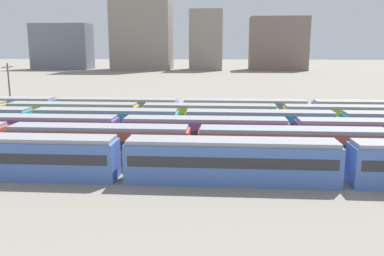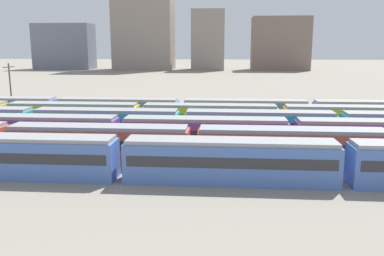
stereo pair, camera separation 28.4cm
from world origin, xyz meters
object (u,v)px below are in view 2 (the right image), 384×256
(train_track_0, at_px, (344,163))
(train_track_2, at_px, (121,133))
(train_track_4, at_px, (281,119))
(train_track_5, at_px, (245,112))
(catenary_pole_1, at_px, (11,88))
(train_track_3, at_px, (339,127))
(train_track_1, at_px, (194,145))

(train_track_0, distance_m, train_track_2, 23.91)
(train_track_4, xyz_separation_m, train_track_5, (-4.46, 5.20, 0.00))
(train_track_2, xyz_separation_m, catenary_pole_1, (-22.47, 18.56, 3.00))
(train_track_3, distance_m, catenary_pole_1, 49.66)
(train_track_3, bearing_deg, train_track_2, -168.37)
(train_track_1, bearing_deg, train_track_0, -21.87)
(train_track_2, bearing_deg, train_track_4, 28.59)
(train_track_0, distance_m, train_track_3, 16.04)
(train_track_4, height_order, train_track_5, same)
(train_track_3, height_order, train_track_5, same)
(train_track_1, height_order, train_track_5, same)
(train_track_2, height_order, train_track_5, same)
(train_track_2, relative_size, train_track_5, 0.80)
(train_track_2, bearing_deg, catenary_pole_1, 140.44)
(train_track_1, bearing_deg, train_track_4, 56.05)
(train_track_2, distance_m, train_track_4, 21.73)
(train_track_1, relative_size, catenary_pole_1, 8.53)
(train_track_4, relative_size, train_track_5, 1.20)
(train_track_2, height_order, train_track_3, same)
(train_track_2, bearing_deg, train_track_5, 46.86)
(train_track_0, bearing_deg, train_track_2, 154.22)
(train_track_5, bearing_deg, train_track_4, -49.37)
(catenary_pole_1, bearing_deg, train_track_0, -33.35)
(train_track_4, height_order, catenary_pole_1, catenary_pole_1)
(train_track_5, bearing_deg, train_track_0, -75.11)
(train_track_5, bearing_deg, train_track_2, -133.14)
(train_track_4, distance_m, catenary_pole_1, 42.44)
(train_track_2, height_order, catenary_pole_1, catenary_pole_1)
(train_track_4, bearing_deg, train_track_3, -40.03)
(train_track_1, xyz_separation_m, train_track_5, (6.04, 20.80, 0.00))
(train_track_0, height_order, train_track_3, same)
(train_track_2, distance_m, train_track_3, 25.80)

